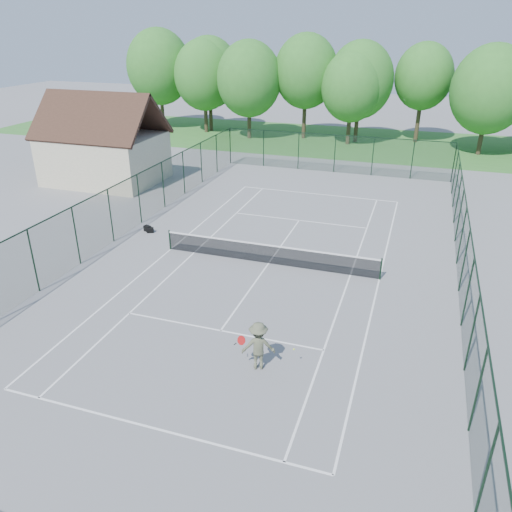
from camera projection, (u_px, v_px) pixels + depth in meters
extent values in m
plane|color=gray|center=(269.00, 263.00, 25.14)|extent=(140.00, 140.00, 0.00)
cube|color=#3C7F32|center=(355.00, 142.00, 50.92)|extent=(80.00, 16.00, 0.01)
cube|color=white|center=(318.00, 194.00, 35.35)|extent=(10.97, 0.08, 0.01)
cube|color=white|center=(152.00, 428.00, 14.92)|extent=(10.97, 0.08, 0.01)
cube|color=white|center=(299.00, 220.00, 30.64)|extent=(8.23, 0.08, 0.01)
cube|color=white|center=(221.00, 331.00, 19.64)|extent=(8.23, 0.08, 0.01)
cube|color=white|center=(379.00, 279.00, 23.56)|extent=(0.08, 23.77, 0.01)
cube|color=white|center=(171.00, 249.00, 26.71)|extent=(0.08, 23.77, 0.01)
cube|color=white|center=(350.00, 275.00, 23.96)|extent=(0.08, 23.77, 0.01)
cube|color=white|center=(194.00, 253.00, 26.32)|extent=(0.08, 23.77, 0.01)
cube|color=white|center=(269.00, 263.00, 25.14)|extent=(0.08, 12.80, 0.01)
cylinder|color=black|center=(170.00, 240.00, 26.48)|extent=(0.08, 0.08, 1.10)
cylinder|color=black|center=(381.00, 269.00, 23.33)|extent=(0.08, 0.08, 1.10)
cube|color=black|center=(269.00, 254.00, 24.93)|extent=(11.00, 0.02, 0.96)
cube|color=white|center=(269.00, 245.00, 24.71)|extent=(11.00, 0.05, 0.07)
cube|color=#183120|center=(335.00, 154.00, 39.97)|extent=(18.00, 0.02, 3.00)
cube|color=#183120|center=(464.00, 261.00, 21.92)|extent=(0.02, 36.00, 3.00)
cube|color=#183120|center=(111.00, 216.00, 27.08)|extent=(0.02, 36.00, 3.00)
cube|color=black|center=(336.00, 135.00, 39.34)|extent=(18.00, 0.05, 0.05)
cube|color=black|center=(470.00, 229.00, 21.29)|extent=(0.05, 36.00, 0.05)
cube|color=black|center=(107.00, 189.00, 26.45)|extent=(0.05, 36.00, 0.05)
cube|color=beige|center=(105.00, 158.00, 37.58)|extent=(8.00, 6.00, 3.50)
cube|color=#42291E|center=(111.00, 111.00, 37.49)|extent=(8.60, 3.27, 3.27)
cube|color=#42291E|center=(87.00, 118.00, 34.91)|extent=(8.60, 3.27, 3.27)
cylinder|color=#403422|center=(206.00, 113.00, 54.76)|extent=(0.40, 0.40, 4.20)
ellipsoid|color=#39882E|center=(204.00, 75.00, 53.11)|extent=(6.40, 6.40, 7.40)
cylinder|color=#403422|center=(357.00, 121.00, 50.03)|extent=(0.40, 0.40, 4.20)
ellipsoid|color=#39882E|center=(360.00, 80.00, 48.38)|extent=(6.40, 6.40, 7.40)
cube|color=black|center=(148.00, 228.00, 28.97)|extent=(0.48, 0.37, 0.34)
cube|color=black|center=(150.00, 230.00, 28.79)|extent=(0.44, 0.37, 0.30)
imported|color=#5A5D44|center=(258.00, 346.00, 17.17)|extent=(1.32, 1.02, 1.81)
sphere|color=#CDF538|center=(294.00, 349.00, 17.25)|extent=(0.07, 0.07, 0.07)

